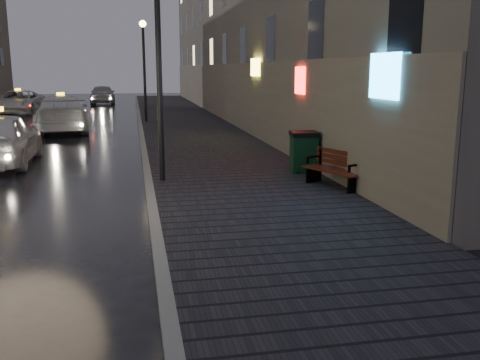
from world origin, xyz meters
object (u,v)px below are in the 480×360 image
Objects in this scene: taxi_mid at (62,114)px; lamp_near at (158,46)px; car_far at (103,95)px; taxi_far at (19,102)px; lamp_far at (144,58)px; trash_bin at (304,151)px; bench at (336,169)px; taxi_near at (0,138)px.

lamp_near is at bearing 100.91° from taxi_mid.
taxi_far is at bearing 59.75° from car_far.
lamp_far is 4.75× the size of trash_bin.
lamp_far is 18.28m from bench.
lamp_near is at bearing -167.83° from trash_bin.
lamp_near and lamp_far have the same top height.
lamp_far reaches higher than taxi_mid.
taxi_mid is 1.08× the size of taxi_far.
taxi_far is (-8.12, 8.48, -2.72)m from lamp_far.
trash_bin is at bearing -76.04° from lamp_far.
lamp_far is 1.08× the size of taxi_near.
trash_bin is 0.23× the size of taxi_near.
taxi_mid is at bearing 87.27° from car_far.
taxi_mid is at bearing 107.11° from lamp_near.
bench is (4.06, -17.59, -2.90)m from lamp_far.
taxi_far is at bearing -81.22° from taxi_near.
lamp_near is 2.95× the size of bench.
bench is at bearing -77.00° from lamp_far.
taxi_mid is at bearing -142.33° from lamp_far.
bench is at bearing 146.97° from taxi_near.
bench is 0.37× the size of car_far.
lamp_far is 13.17m from taxi_near.
taxi_mid reaches higher than car_far.
trash_bin is (-0.18, 1.97, 0.13)m from bench.
bench is at bearing 112.78° from taxi_mid.
taxi_mid is (-3.98, -3.07, -2.63)m from lamp_far.
lamp_near is 13.78m from taxi_mid.
lamp_near is 4.79m from trash_bin.
taxi_near is (-8.62, 3.63, 0.12)m from trash_bin.
car_far is at bearing -98.60° from taxi_mid.
lamp_far is at bearing -112.15° from taxi_near.
bench is 1.98m from trash_bin.
taxi_far is (-8.12, 24.48, -2.72)m from lamp_near.
taxi_far is at bearing 133.74° from lamp_far.
taxi_near is (-8.80, 5.59, 0.25)m from bench.
taxi_near is 20.76m from taxi_far.
taxi_near is 29.19m from car_far.
lamp_near is 16.00m from lamp_far.
taxi_mid is (-3.98, 12.93, -2.63)m from lamp_near.
taxi_near is 8.96m from taxi_mid.
bench is at bearing -78.21° from trash_bin.
lamp_near is 0.96× the size of taxi_far.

